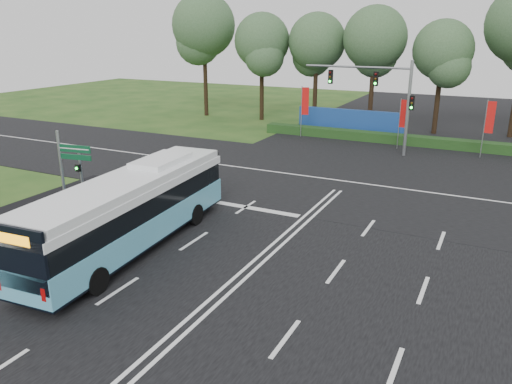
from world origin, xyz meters
TOP-DOWN VIEW (x-y plane):
  - ground at (0.00, 0.00)m, footprint 120.00×120.00m
  - road_main at (0.00, 0.00)m, footprint 20.00×120.00m
  - road_cross at (0.00, 12.00)m, footprint 120.00×14.00m
  - kerb_strip at (-10.10, -3.00)m, footprint 0.25×18.00m
  - city_bus at (-5.28, -1.73)m, footprint 3.39×12.23m
  - pedestrian_signal at (-10.92, 1.07)m, footprint 0.29×0.41m
  - street_sign at (-9.85, -0.69)m, footprint 1.77×0.36m
  - banner_flag_left at (-7.32, 23.68)m, footprint 0.63×0.26m
  - banner_flag_mid at (1.31, 22.48)m, footprint 0.59×0.11m
  - banner_flag_right at (7.42, 22.35)m, footprint 0.63×0.08m
  - traffic_light_gantry at (0.21, 20.50)m, footprint 8.41×0.28m
  - hedge at (0.00, 24.50)m, footprint 22.00×1.20m
  - blue_hoarding at (-4.00, 27.00)m, footprint 10.00×0.30m
  - eucalyptus_row at (0.28, 30.51)m, footprint 47.98×8.99m

SIDE VIEW (x-z plane):
  - ground at x=0.00m, z-range 0.00..0.00m
  - road_main at x=0.00m, z-range 0.00..0.04m
  - road_cross at x=0.00m, z-range 0.00..0.05m
  - kerb_strip at x=-10.10m, z-range 0.00..0.12m
  - hedge at x=0.00m, z-range 0.00..0.80m
  - blue_hoarding at x=-4.00m, z-range 0.00..2.20m
  - city_bus at x=-5.28m, z-range 0.01..3.48m
  - pedestrian_signal at x=-10.92m, z-range 0.15..3.47m
  - banner_flag_mid at x=1.31m, z-range 0.63..4.65m
  - banner_flag_right at x=7.42m, z-range 0.66..4.95m
  - street_sign at x=-9.85m, z-range 0.55..5.13m
  - banner_flag_left at x=-7.32m, z-range 0.68..5.11m
  - traffic_light_gantry at x=0.21m, z-range 1.16..8.16m
  - eucalyptus_row at x=0.28m, z-range 2.28..15.14m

